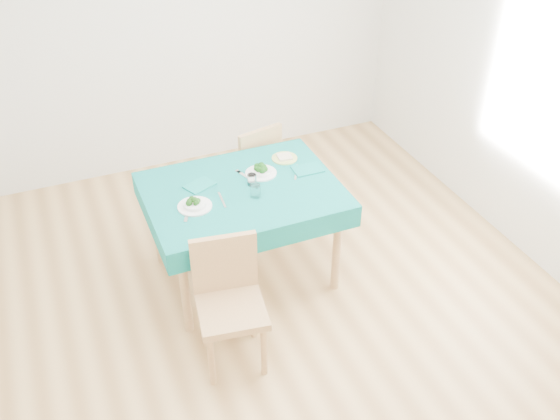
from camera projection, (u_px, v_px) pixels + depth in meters
name	position (u px, v px, depth m)	size (l,w,h in m)	color
room_shell	(280.00, 139.00, 3.58)	(4.02, 4.52, 2.73)	#A87B46
table	(244.00, 233.00, 4.44)	(1.30, 0.99, 0.76)	#096862
chair_near	(231.00, 301.00, 3.70)	(0.40, 0.44, 1.01)	#AC8150
chair_far	(249.00, 163.00, 5.05)	(0.38, 0.42, 0.95)	#AC8150
bowl_near	(195.00, 203.00, 4.03)	(0.23, 0.23, 0.07)	white
bowl_far	(261.00, 170.00, 4.36)	(0.22, 0.22, 0.07)	white
fork_near	(187.00, 214.00, 3.98)	(0.02, 0.17, 0.00)	silver
knife_near	(222.00, 200.00, 4.12)	(0.01, 0.19, 0.00)	silver
fork_far	(246.00, 176.00, 4.35)	(0.02, 0.19, 0.00)	silver
knife_far	(296.00, 172.00, 4.40)	(0.02, 0.20, 0.00)	silver
napkin_near	(200.00, 185.00, 4.25)	(0.19, 0.14, 0.01)	#0D736C
napkin_far	(308.00, 169.00, 4.42)	(0.21, 0.14, 0.01)	#0D736C
tumbler_center	(252.00, 180.00, 4.24)	(0.06, 0.06, 0.08)	white
tumbler_side	(255.00, 191.00, 4.13)	(0.07, 0.07, 0.09)	white
side_plate	(285.00, 158.00, 4.55)	(0.19, 0.19, 0.01)	#BBCA62
bread_slice	(285.00, 157.00, 4.54)	(0.10, 0.10, 0.01)	beige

